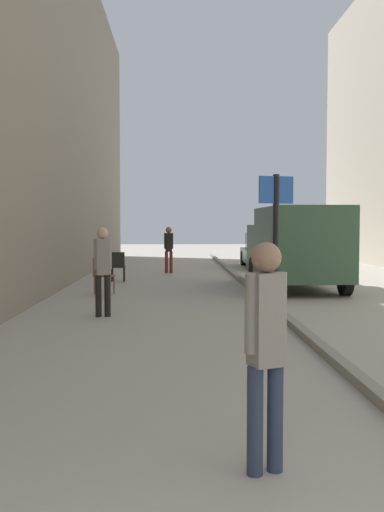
# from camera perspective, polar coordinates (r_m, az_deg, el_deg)

# --- Properties ---
(ground_plane) EXTENTS (80.00, 80.00, 0.00)m
(ground_plane) POSITION_cam_1_polar(r_m,az_deg,el_deg) (13.20, 0.41, -4.68)
(ground_plane) COLOR #A8A093
(kerb_strip) EXTENTS (0.16, 40.00, 0.12)m
(kerb_strip) POSITION_cam_1_polar(r_m,az_deg,el_deg) (13.34, 7.23, -4.36)
(kerb_strip) COLOR gray
(kerb_strip) RESTS_ON ground_plane
(pedestrian_main_foreground) EXTENTS (0.31, 0.25, 1.66)m
(pedestrian_main_foreground) POSITION_cam_1_polar(r_m,az_deg,el_deg) (4.19, 7.27, -8.30)
(pedestrian_main_foreground) COLOR #2D3851
(pedestrian_main_foreground) RESTS_ON ground_plane
(pedestrian_mid_block) EXTENTS (0.34, 0.22, 1.70)m
(pedestrian_mid_block) POSITION_cam_1_polar(r_m,az_deg,el_deg) (21.32, -2.31, 0.94)
(pedestrian_mid_block) COLOR maroon
(pedestrian_mid_block) RESTS_ON ground_plane
(pedestrian_far_crossing) EXTENTS (0.34, 0.23, 1.74)m
(pedestrian_far_crossing) POSITION_cam_1_polar(r_m,az_deg,el_deg) (11.32, -8.80, -0.89)
(pedestrian_far_crossing) COLOR black
(pedestrian_far_crossing) RESTS_ON ground_plane
(delivery_van) EXTENTS (2.10, 5.02, 2.26)m
(delivery_van) POSITION_cam_1_polar(r_m,az_deg,el_deg) (16.38, 10.20, 1.07)
(delivery_van) COLOR #335138
(delivery_van) RESTS_ON ground_plane
(parked_car) EXTENTS (1.92, 4.24, 1.45)m
(parked_car) POSITION_cam_1_polar(r_m,az_deg,el_deg) (24.22, 7.33, 0.53)
(parked_car) COLOR #335138
(parked_car) RESTS_ON ground_plane
(street_sign_post) EXTENTS (0.59, 0.19, 2.60)m
(street_sign_post) POSITION_cam_1_polar(r_m,az_deg,el_deg) (9.48, 8.26, 1.61)
(street_sign_post) COLOR black
(street_sign_post) RESTS_ON ground_plane
(cafe_chair_near_window) EXTENTS (0.44, 0.44, 0.94)m
(cafe_chair_near_window) POSITION_cam_1_polar(r_m,az_deg,el_deg) (18.16, -7.33, -0.84)
(cafe_chair_near_window) COLOR black
(cafe_chair_near_window) RESTS_ON ground_plane
(cafe_chair_by_doorway) EXTENTS (0.55, 0.55, 0.94)m
(cafe_chair_by_doorway) POSITION_cam_1_polar(r_m,az_deg,el_deg) (14.96, -8.78, -1.69)
(cafe_chair_by_doorway) COLOR brown
(cafe_chair_by_doorway) RESTS_ON ground_plane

